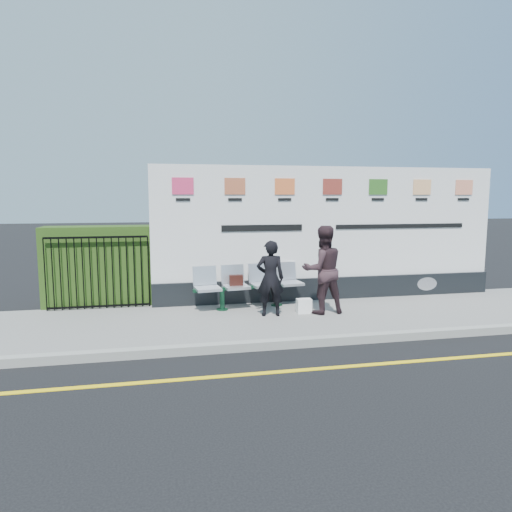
# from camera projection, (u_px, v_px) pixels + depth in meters

# --- Properties ---
(ground) EXTENTS (80.00, 80.00, 0.00)m
(ground) POSITION_uv_depth(u_px,v_px,m) (389.00, 363.00, 6.73)
(ground) COLOR black
(pavement) EXTENTS (14.00, 3.00, 0.12)m
(pavement) POSITION_uv_depth(u_px,v_px,m) (329.00, 316.00, 9.15)
(pavement) COLOR slate
(pavement) RESTS_ON ground
(kerb) EXTENTS (14.00, 0.18, 0.14)m
(kerb) POSITION_uv_depth(u_px,v_px,m) (361.00, 338.00, 7.69)
(kerb) COLOR gray
(kerb) RESTS_ON ground
(yellow_line) EXTENTS (14.00, 0.10, 0.01)m
(yellow_line) POSITION_uv_depth(u_px,v_px,m) (389.00, 363.00, 6.73)
(yellow_line) COLOR yellow
(yellow_line) RESTS_ON ground
(billboard) EXTENTS (8.00, 0.30, 3.00)m
(billboard) POSITION_uv_depth(u_px,v_px,m) (330.00, 242.00, 10.39)
(billboard) COLOR black
(billboard) RESTS_ON pavement
(hedge) EXTENTS (2.35, 0.70, 1.70)m
(hedge) POSITION_uv_depth(u_px,v_px,m) (101.00, 265.00, 9.87)
(hedge) COLOR #294615
(hedge) RESTS_ON pavement
(railing) EXTENTS (2.05, 0.06, 1.54)m
(railing) POSITION_uv_depth(u_px,v_px,m) (98.00, 272.00, 9.45)
(railing) COLOR black
(railing) RESTS_ON pavement
(bench) EXTENTS (2.37, 0.89, 0.50)m
(bench) POSITION_uv_depth(u_px,v_px,m) (250.00, 296.00, 9.61)
(bench) COLOR silver
(bench) RESTS_ON pavement
(woman_left) EXTENTS (0.58, 0.42, 1.49)m
(woman_left) POSITION_uv_depth(u_px,v_px,m) (270.00, 278.00, 8.90)
(woman_left) COLOR black
(woman_left) RESTS_ON pavement
(woman_right) EXTENTS (0.90, 0.72, 1.76)m
(woman_right) POSITION_uv_depth(u_px,v_px,m) (323.00, 270.00, 9.09)
(woman_right) COLOR #322025
(woman_right) RESTS_ON pavement
(handbag_brown) EXTENTS (0.28, 0.12, 0.22)m
(handbag_brown) POSITION_uv_depth(u_px,v_px,m) (236.00, 280.00, 9.46)
(handbag_brown) COLOR black
(handbag_brown) RESTS_ON bench
(carrier_bag_white) EXTENTS (0.29, 0.18, 0.29)m
(carrier_bag_white) POSITION_uv_depth(u_px,v_px,m) (304.00, 306.00, 9.16)
(carrier_bag_white) COLOR white
(carrier_bag_white) RESTS_ON pavement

